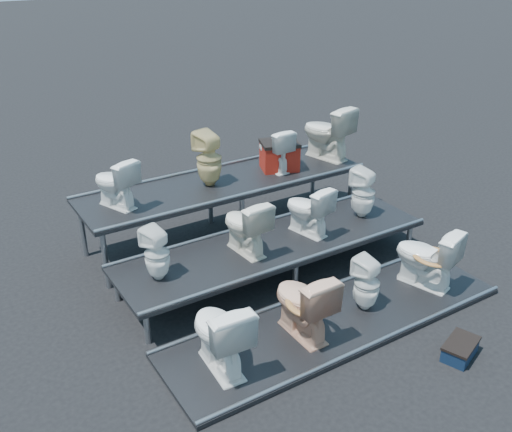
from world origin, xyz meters
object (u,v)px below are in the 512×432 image
toilet_3 (426,256)px  toilet_9 (209,159)px  toilet_11 (327,132)px  toilet_2 (367,284)px  toilet_10 (274,149)px  toilet_1 (303,303)px  red_crate (279,157)px  toilet_0 (220,333)px  toilet_4 (157,254)px  toilet_5 (245,226)px  step_stool (460,350)px  toilet_8 (115,183)px  toilet_7 (363,193)px  toilet_6 (308,209)px

toilet_3 → toilet_9: size_ratio=1.03×
toilet_11 → toilet_2: bearing=48.4°
toilet_3 → toilet_10: 2.75m
toilet_1 → red_crate: (1.44, 2.59, 0.58)m
toilet_0 → toilet_4: size_ratio=1.29×
toilet_2 → toilet_3: toilet_3 is taller
toilet_11 → toilet_3: bearing=67.2°
toilet_3 → toilet_5: size_ratio=1.10×
toilet_9 → red_crate: 1.20m
toilet_9 → step_stool: 4.05m
toilet_9 → red_crate: (1.18, -0.01, -0.20)m
toilet_8 → toilet_11: bearing=158.4°
toilet_10 → red_crate: bearing=171.6°
toilet_10 → step_stool: bearing=86.6°
toilet_9 → red_crate: size_ratio=1.47×
red_crate → toilet_0: bearing=-113.7°
toilet_7 → toilet_9: (-1.73, 1.30, 0.43)m
toilet_8 → toilet_2: bearing=106.4°
toilet_3 → toilet_7: bearing=-111.1°
toilet_3 → toilet_6: bearing=-73.2°
toilet_8 → red_crate: toilet_8 is taller
toilet_8 → toilet_10: size_ratio=1.02×
toilet_4 → toilet_5: toilet_5 is taller
toilet_11 → red_crate: bearing=-12.5°
toilet_5 → toilet_11: (2.27, 1.30, 0.46)m
toilet_2 → toilet_3: bearing=169.7°
toilet_1 → toilet_6: toilet_6 is taller
toilet_6 → toilet_0: bearing=20.7°
toilet_5 → toilet_11: bearing=-154.3°
toilet_5 → toilet_8: size_ratio=1.09×
toilet_5 → red_crate: bearing=-141.0°
toilet_5 → toilet_9: (0.20, 1.30, 0.43)m
toilet_4 → toilet_6: (2.13, 0.00, 0.02)m
toilet_3 → red_crate: size_ratio=1.51×
toilet_1 → toilet_2: (0.93, 0.00, -0.07)m
toilet_10 → step_stool: toilet_10 is taller
toilet_3 → toilet_9: toilet_9 is taller
toilet_8 → toilet_11: toilet_11 is taller
toilet_3 → red_crate: bearing=-97.2°
toilet_7 → red_crate: (-0.54, 1.29, 0.23)m
toilet_2 → toilet_10: bearing=-109.6°
toilet_3 → toilet_7: (0.09, 1.30, 0.36)m
toilet_9 → toilet_8: bearing=-11.3°
toilet_5 → toilet_7: toilet_5 is taller
toilet_1 → toilet_11: size_ratio=0.96×
toilet_6 → toilet_8: 2.52m
toilet_0 → toilet_11: size_ratio=0.98×
toilet_9 → toilet_6: bearing=109.0°
toilet_10 → toilet_9: bearing=-1.7°
toilet_3 → toilet_5: toilet_5 is taller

